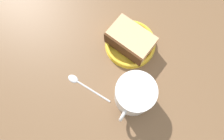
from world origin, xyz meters
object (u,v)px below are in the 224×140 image
(small_plate, at_px, (130,44))
(tea_mug, at_px, (134,95))
(cake_slice, at_px, (131,40))
(teaspoon, at_px, (80,83))

(small_plate, bearing_deg, tea_mug, 98.46)
(small_plate, distance_m, cake_slice, 0.03)
(cake_slice, relative_size, teaspoon, 1.12)
(cake_slice, relative_size, tea_mug, 1.22)
(small_plate, height_order, teaspoon, small_plate)
(cake_slice, distance_m, tea_mug, 0.15)
(small_plate, xyz_separation_m, teaspoon, (0.12, 0.13, -0.01))
(tea_mug, distance_m, teaspoon, 0.15)
(small_plate, xyz_separation_m, cake_slice, (0.00, 0.00, 0.03))
(cake_slice, xyz_separation_m, teaspoon, (0.12, 0.13, -0.03))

